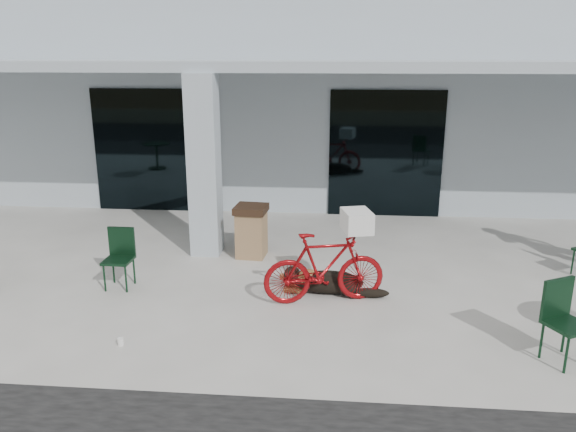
# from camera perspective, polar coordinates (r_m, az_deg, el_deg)

# --- Properties ---
(ground) EXTENTS (80.00, 80.00, 0.00)m
(ground) POSITION_cam_1_polar(r_m,az_deg,el_deg) (7.84, -1.07, -9.74)
(ground) COLOR beige
(ground) RESTS_ON ground
(building) EXTENTS (22.00, 7.00, 4.50)m
(building) POSITION_cam_1_polar(r_m,az_deg,el_deg) (15.57, 2.24, 11.90)
(building) COLOR #9DA9B2
(building) RESTS_ON ground
(storefront_glass_left) EXTENTS (2.80, 0.06, 2.70)m
(storefront_glass_left) POSITION_cam_1_polar(r_m,az_deg,el_deg) (12.79, -13.18, 6.46)
(storefront_glass_left) COLOR black
(storefront_glass_left) RESTS_ON ground
(storefront_glass_right) EXTENTS (2.40, 0.06, 2.70)m
(storefront_glass_right) POSITION_cam_1_polar(r_m,az_deg,el_deg) (12.21, 9.88, 6.19)
(storefront_glass_right) COLOR black
(storefront_glass_right) RESTS_ON ground
(column) EXTENTS (0.50, 0.50, 3.12)m
(column) POSITION_cam_1_polar(r_m,az_deg,el_deg) (9.76, -8.51, 5.00)
(column) COLOR #9DA9B2
(column) RESTS_ON ground
(overhang) EXTENTS (22.00, 2.80, 0.18)m
(overhang) POSITION_cam_1_polar(r_m,az_deg,el_deg) (10.63, 0.95, 15.05)
(overhang) COLOR #9DA9B2
(overhang) RESTS_ON column
(bicycle) EXTENTS (1.80, 0.89, 1.04)m
(bicycle) POSITION_cam_1_polar(r_m,az_deg,el_deg) (7.96, 3.71, -5.26)
(bicycle) COLOR maroon
(bicycle) RESTS_ON ground
(laundry_basket) EXTENTS (0.48, 0.57, 0.29)m
(laundry_basket) POSITION_cam_1_polar(r_m,az_deg,el_deg) (7.85, 7.01, -0.50)
(laundry_basket) COLOR white
(laundry_basket) RESTS_ON bicycle
(dog) EXTENTS (1.21, 0.47, 0.40)m
(dog) POSITION_cam_1_polar(r_m,az_deg,el_deg) (8.36, 4.13, -6.57)
(dog) COLOR black
(dog) RESTS_ON ground
(cup_near_dog) EXTENTS (0.08, 0.08, 0.09)m
(cup_near_dog) POSITION_cam_1_polar(r_m,az_deg,el_deg) (7.30, -16.64, -12.15)
(cup_near_dog) COLOR white
(cup_near_dog) RESTS_ON ground
(cafe_chair_near) EXTENTS (0.42, 0.45, 0.91)m
(cafe_chair_near) POSITION_cam_1_polar(r_m,az_deg,el_deg) (8.82, -16.87, -4.24)
(cafe_chair_near) COLOR black
(cafe_chair_near) RESTS_ON ground
(cafe_chair_far_a) EXTENTS (0.61, 0.62, 0.96)m
(cafe_chair_far_a) POSITION_cam_1_polar(r_m,az_deg,el_deg) (7.20, 26.59, -9.80)
(cafe_chair_far_a) COLOR black
(cafe_chair_far_a) RESTS_ON ground
(trash_receptacle) EXTENTS (0.58, 0.58, 0.91)m
(trash_receptacle) POSITION_cam_1_polar(r_m,az_deg,el_deg) (9.76, -3.74, -1.54)
(trash_receptacle) COLOR #8E6D4A
(trash_receptacle) RESTS_ON ground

